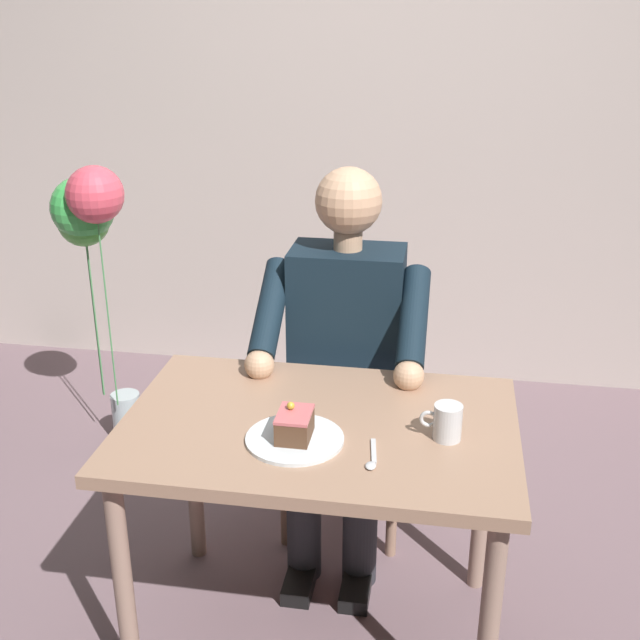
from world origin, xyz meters
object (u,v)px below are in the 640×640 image
at_px(seated_person, 343,362).
at_px(coffee_cup, 447,421).
at_px(chair, 350,387).
at_px(balloon_display, 91,229).
at_px(dining_table, 319,452).
at_px(dessert_spoon, 372,459).
at_px(cake_slice, 295,425).

distance_m(seated_person, coffee_cup, 0.61).
height_order(chair, balloon_display, balloon_display).
relative_size(chair, seated_person, 0.70).
distance_m(dining_table, balloon_display, 1.41).
height_order(dining_table, balloon_display, balloon_display).
bearing_deg(balloon_display, dining_table, 138.55).
xyz_separation_m(chair, coffee_cup, (-0.33, 0.67, 0.27)).
bearing_deg(dessert_spoon, chair, -78.87).
relative_size(dining_table, balloon_display, 0.87).
distance_m(chair, seated_person, 0.24).
bearing_deg(seated_person, cake_slice, 85.66).
xyz_separation_m(dining_table, coffee_cup, (-0.33, 0.03, 0.14)).
distance_m(cake_slice, coffee_cup, 0.38).
relative_size(chair, coffee_cup, 8.29).
height_order(seated_person, cake_slice, seated_person).
bearing_deg(dining_table, chair, -90.00).
bearing_deg(dessert_spoon, coffee_cup, -142.30).
xyz_separation_m(chair, seated_person, (0.00, 0.17, 0.17)).
relative_size(cake_slice, dessert_spoon, 0.78).
xyz_separation_m(cake_slice, coffee_cup, (-0.38, -0.07, 0.00)).
bearing_deg(dining_table, balloon_display, -41.45).
bearing_deg(cake_slice, dining_table, -113.16).
xyz_separation_m(dining_table, balloon_display, (1.03, -0.91, 0.32)).
xyz_separation_m(cake_slice, balloon_display, (0.99, -1.01, 0.18)).
height_order(dessert_spoon, balloon_display, balloon_display).
relative_size(dessert_spoon, balloon_display, 0.12).
distance_m(coffee_cup, balloon_display, 1.67).
xyz_separation_m(dining_table, dessert_spoon, (-0.16, 0.16, 0.09)).
bearing_deg(balloon_display, cake_slice, 134.25).
bearing_deg(balloon_display, seated_person, 157.12).
height_order(cake_slice, coffee_cup, cake_slice).
xyz_separation_m(chair, dessert_spoon, (-0.16, 0.81, 0.22)).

